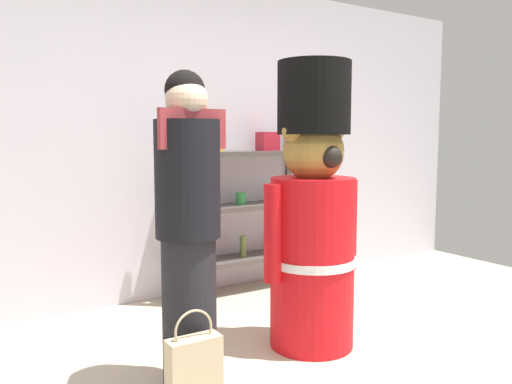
{
  "coord_description": "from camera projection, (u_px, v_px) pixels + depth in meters",
  "views": [
    {
      "loc": [
        -1.65,
        -1.71,
        1.3
      ],
      "look_at": [
        -0.15,
        0.71,
        1.0
      ],
      "focal_mm": 35.65,
      "sensor_mm": 36.0,
      "label": 1
    }
  ],
  "objects": [
    {
      "name": "person_shopper",
      "position": [
        188.0,
        224.0,
        2.62
      ],
      "size": [
        0.35,
        0.34,
        1.65
      ],
      "color": "black",
      "rests_on": "ground_plane"
    },
    {
      "name": "merchandise_shelf",
      "position": [
        242.0,
        201.0,
        4.31
      ],
      "size": [
        1.22,
        0.35,
        1.51
      ],
      "color": "#4C4742",
      "rests_on": "ground_plane"
    },
    {
      "name": "back_wall",
      "position": [
        175.0,
        138.0,
        4.17
      ],
      "size": [
        6.4,
        0.12,
        2.6
      ],
      "primitive_type": "cube",
      "color": "silver",
      "rests_on": "ground_plane"
    },
    {
      "name": "shopping_bag",
      "position": [
        194.0,
        371.0,
        2.44
      ],
      "size": [
        0.26,
        0.11,
        0.49
      ],
      "color": "#C1AD89",
      "rests_on": "ground_plane"
    },
    {
      "name": "teddy_bear_guard",
      "position": [
        313.0,
        217.0,
        3.14
      ],
      "size": [
        0.7,
        0.54,
        1.76
      ],
      "color": "red",
      "rests_on": "ground_plane"
    }
  ]
}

